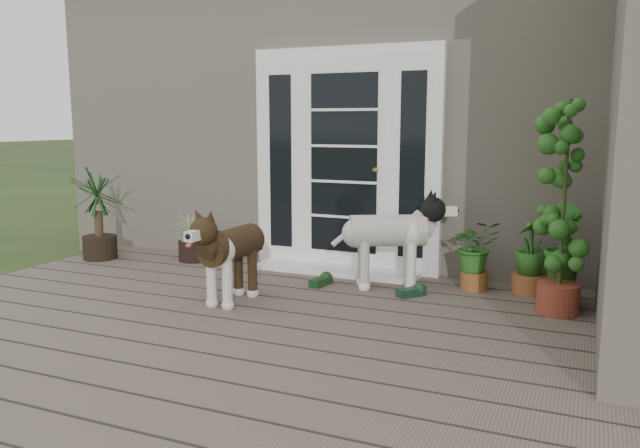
% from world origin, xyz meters
% --- Properties ---
extents(deck, '(6.20, 4.60, 0.12)m').
position_xyz_m(deck, '(0.00, 0.40, 0.06)').
color(deck, '#6B5B4C').
rests_on(deck, ground).
extents(house_main, '(7.40, 4.00, 3.10)m').
position_xyz_m(house_main, '(0.00, 4.65, 1.55)').
color(house_main, '#665E54').
rests_on(house_main, ground).
extents(door_unit, '(1.90, 0.14, 2.15)m').
position_xyz_m(door_unit, '(-0.20, 2.60, 1.19)').
color(door_unit, white).
rests_on(door_unit, deck).
extents(door_step, '(1.60, 0.40, 0.05)m').
position_xyz_m(door_step, '(-0.20, 2.40, 0.14)').
color(door_step, white).
rests_on(door_step, deck).
extents(brindle_dog, '(0.38, 0.84, 0.69)m').
position_xyz_m(brindle_dog, '(-0.61, 1.14, 0.46)').
color(brindle_dog, '#3D2A16').
rests_on(brindle_dog, deck).
extents(white_dog, '(0.97, 0.74, 0.74)m').
position_xyz_m(white_dog, '(0.41, 2.06, 0.49)').
color(white_dog, white).
rests_on(white_dog, deck).
extents(spider_plant, '(0.69, 0.69, 0.56)m').
position_xyz_m(spider_plant, '(-1.78, 2.29, 0.40)').
color(spider_plant, '#76965C').
rests_on(spider_plant, deck).
extents(yucca, '(0.72, 0.72, 0.97)m').
position_xyz_m(yucca, '(-2.75, 1.98, 0.60)').
color(yucca, black).
rests_on(yucca, deck).
extents(herb_a, '(0.56, 0.56, 0.53)m').
position_xyz_m(herb_a, '(1.12, 2.30, 0.39)').
color(herb_a, '#225C1A').
rests_on(herb_a, deck).
extents(herb_b, '(0.56, 0.56, 0.59)m').
position_xyz_m(herb_b, '(1.82, 2.11, 0.42)').
color(herb_b, '#195418').
rests_on(herb_b, deck).
extents(herb_c, '(0.41, 0.41, 0.50)m').
position_xyz_m(herb_c, '(1.57, 2.38, 0.37)').
color(herb_c, '#245518').
rests_on(herb_c, deck).
extents(sapling, '(0.63, 0.63, 1.67)m').
position_xyz_m(sapling, '(1.83, 1.85, 0.95)').
color(sapling, '#1B5F1B').
rests_on(sapling, deck).
extents(clog_left, '(0.18, 0.31, 0.09)m').
position_xyz_m(clog_left, '(-0.15, 1.89, 0.16)').
color(clog_left, black).
rests_on(clog_left, deck).
extents(clog_right, '(0.29, 0.31, 0.09)m').
position_xyz_m(clog_right, '(0.68, 1.87, 0.16)').
color(clog_right, '#13311C').
rests_on(clog_right, deck).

